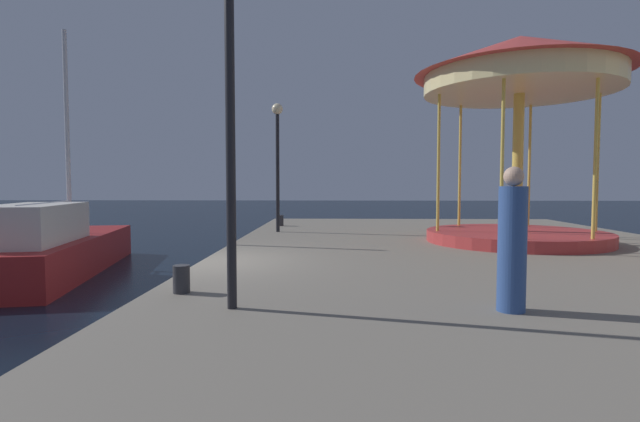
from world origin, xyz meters
TOP-DOWN VIEW (x-y plane):
  - ground_plane at (0.00, 0.00)m, footprint 120.00×120.00m
  - quay_dock at (6.13, 0.00)m, footprint 12.26×23.97m
  - sailboat_red at (-4.57, 2.45)m, footprint 3.50×7.39m
  - carousel at (7.63, 3.40)m, footprint 5.52×5.52m
  - lamp_post_mid_promenade at (1.43, -3.60)m, footprint 0.36×0.36m
  - lamp_post_far_end at (0.87, 5.99)m, footprint 0.36×0.36m
  - bollard_north at (0.69, 8.24)m, footprint 0.24×0.24m
  - bollard_center at (0.52, -2.77)m, footprint 0.24×0.24m
  - person_far_corner at (4.89, -3.62)m, footprint 0.34×0.34m

SIDE VIEW (x-z plane):
  - ground_plane at x=0.00m, z-range 0.00..0.00m
  - quay_dock at x=6.13m, z-range 0.00..0.80m
  - sailboat_red at x=-4.57m, z-range -2.63..4.05m
  - bollard_north at x=0.69m, z-range 0.80..1.20m
  - bollard_center at x=0.52m, z-range 0.80..1.20m
  - person_far_corner at x=4.89m, z-range 0.74..2.52m
  - lamp_post_far_end at x=0.87m, z-range 1.58..5.77m
  - lamp_post_mid_promenade at x=1.43m, z-range 1.62..6.31m
  - carousel at x=7.63m, z-range 2.18..7.66m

